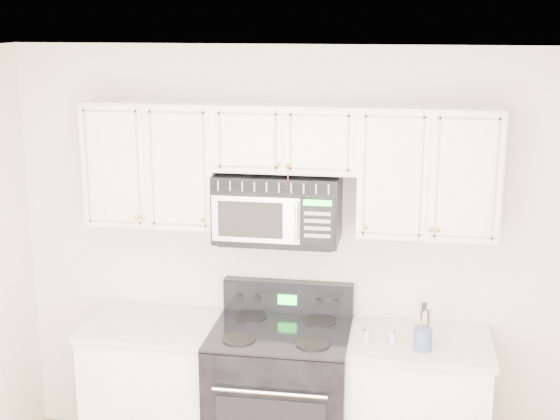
# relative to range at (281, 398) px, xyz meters

# --- Properties ---
(room) EXTENTS (3.51, 3.51, 2.61)m
(room) POSITION_rel_range_xyz_m (0.01, -1.40, 0.82)
(room) COLOR #A27742
(room) RESTS_ON ground
(base_cabinet_left) EXTENTS (0.86, 0.65, 0.92)m
(base_cabinet_left) POSITION_rel_range_xyz_m (-0.79, 0.04, -0.06)
(base_cabinet_left) COLOR white
(base_cabinet_left) RESTS_ON ground
(base_cabinet_right) EXTENTS (0.86, 0.65, 0.92)m
(base_cabinet_right) POSITION_rel_range_xyz_m (0.81, 0.04, -0.06)
(base_cabinet_right) COLOR white
(base_cabinet_right) RESTS_ON ground
(range) EXTENTS (0.83, 0.75, 1.14)m
(range) POSITION_rel_range_xyz_m (0.00, 0.00, 0.00)
(range) COLOR black
(range) RESTS_ON ground
(upper_cabinets) EXTENTS (2.44, 0.37, 0.75)m
(upper_cabinets) POSITION_rel_range_xyz_m (0.01, 0.18, 1.45)
(upper_cabinets) COLOR white
(upper_cabinets) RESTS_ON ground
(microwave) EXTENTS (0.74, 0.42, 0.41)m
(microwave) POSITION_rel_range_xyz_m (-0.04, 0.16, 1.17)
(microwave) COLOR black
(microwave) RESTS_ON ground
(utensil_crock) EXTENTS (0.11, 0.11, 0.29)m
(utensil_crock) POSITION_rel_range_xyz_m (0.83, -0.11, 0.51)
(utensil_crock) COLOR #4D5883
(utensil_crock) RESTS_ON base_cabinet_right
(shaker_salt) EXTENTS (0.04, 0.04, 0.09)m
(shaker_salt) POSITION_rel_range_xyz_m (0.52, -0.06, 0.48)
(shaker_salt) COLOR beige
(shaker_salt) RESTS_ON base_cabinet_right
(shaker_pepper) EXTENTS (0.04, 0.04, 0.09)m
(shaker_pepper) POSITION_rel_range_xyz_m (0.66, -0.06, 0.48)
(shaker_pepper) COLOR beige
(shaker_pepper) RESTS_ON base_cabinet_right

